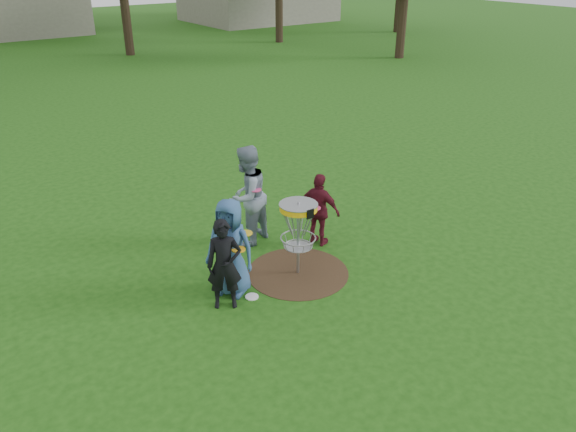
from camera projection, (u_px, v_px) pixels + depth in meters
ground at (298, 273)px, 9.95m from camera, size 100.00×100.00×0.00m
dirt_patch at (298, 272)px, 9.95m from camera, size 1.80×1.80×0.01m
player_blue at (230, 247)px, 9.06m from camera, size 0.90×0.98×1.67m
player_black at (224, 265)px, 8.72m from camera, size 0.66×0.59×1.51m
player_grey at (247, 196)px, 10.57m from camera, size 1.16×1.05×1.96m
player_maroon at (319, 210)px, 10.62m from camera, size 0.65×0.92×1.44m
disc_on_grass at (252, 297)px, 9.25m from camera, size 0.22×0.22×0.02m
disc_golf_basket at (298, 221)px, 9.51m from camera, size 0.66×0.67×1.38m
held_discs at (265, 219)px, 9.63m from camera, size 2.21×1.54×0.33m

